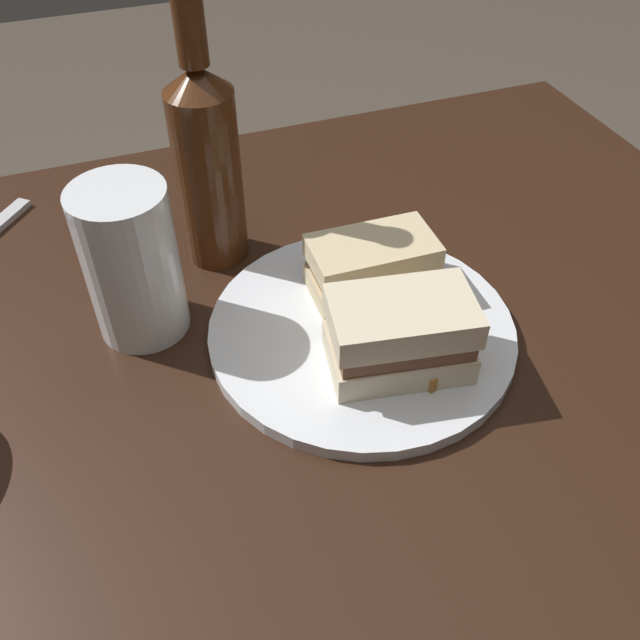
# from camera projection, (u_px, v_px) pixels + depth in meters

# --- Properties ---
(dining_table) EXTENTS (1.09, 0.79, 0.71)m
(dining_table) POSITION_uv_depth(u_px,v_px,m) (290.00, 544.00, 0.87)
(dining_table) COLOR black
(dining_table) RESTS_ON ground
(plate) EXTENTS (0.28, 0.28, 0.01)m
(plate) POSITION_uv_depth(u_px,v_px,m) (361.00, 330.00, 0.64)
(plate) COLOR white
(plate) RESTS_ON dining_table
(sandwich_half_left) EXTENTS (0.13, 0.09, 0.07)m
(sandwich_half_left) POSITION_uv_depth(u_px,v_px,m) (400.00, 334.00, 0.58)
(sandwich_half_left) COLOR beige
(sandwich_half_left) RESTS_ON plate
(sandwich_half_right) EXTENTS (0.12, 0.07, 0.06)m
(sandwich_half_right) POSITION_uv_depth(u_px,v_px,m) (372.00, 265.00, 0.65)
(sandwich_half_right) COLOR beige
(sandwich_half_right) RESTS_ON plate
(potato_wedge_front) EXTENTS (0.06, 0.04, 0.01)m
(potato_wedge_front) POSITION_uv_depth(u_px,v_px,m) (445.00, 365.00, 0.59)
(potato_wedge_front) COLOR #AD702D
(potato_wedge_front) RESTS_ON plate
(potato_wedge_middle) EXTENTS (0.04, 0.05, 0.01)m
(potato_wedge_middle) POSITION_uv_depth(u_px,v_px,m) (404.00, 320.00, 0.63)
(potato_wedge_middle) COLOR #B77F33
(potato_wedge_middle) RESTS_ON plate
(potato_wedge_back) EXTENTS (0.04, 0.05, 0.02)m
(potato_wedge_back) POSITION_uv_depth(u_px,v_px,m) (418.00, 344.00, 0.60)
(potato_wedge_back) COLOR gold
(potato_wedge_back) RESTS_ON plate
(potato_wedge_left_edge) EXTENTS (0.05, 0.04, 0.02)m
(potato_wedge_left_edge) POSITION_uv_depth(u_px,v_px,m) (411.00, 274.00, 0.67)
(potato_wedge_left_edge) COLOR #AD702D
(potato_wedge_left_edge) RESTS_ON plate
(pint_glass) EXTENTS (0.08, 0.08, 0.15)m
(pint_glass) POSITION_uv_depth(u_px,v_px,m) (134.00, 271.00, 0.61)
(pint_glass) COLOR white
(pint_glass) RESTS_ON dining_table
(cider_bottle) EXTENTS (0.06, 0.06, 0.28)m
(cider_bottle) POSITION_uv_depth(u_px,v_px,m) (207.00, 160.00, 0.66)
(cider_bottle) COLOR #47230F
(cider_bottle) RESTS_ON dining_table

